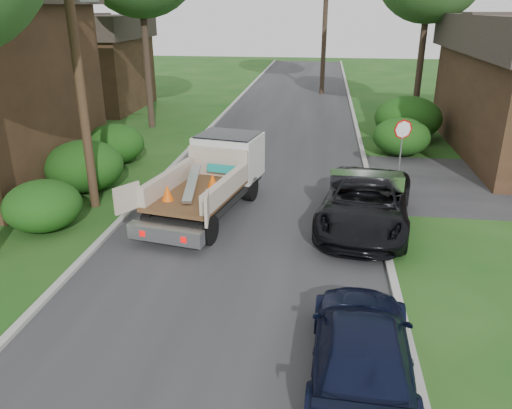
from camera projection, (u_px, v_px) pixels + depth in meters
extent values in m
plane|color=#174614|center=(224.00, 294.00, 11.98)|extent=(120.00, 120.00, 0.00)
cube|color=#28282B|center=(269.00, 169.00, 21.18)|extent=(8.00, 90.00, 0.02)
cube|color=#9E9E99|center=(175.00, 164.00, 21.67)|extent=(0.20, 90.00, 0.12)
cube|color=#9E9E99|center=(367.00, 171.00, 20.66)|extent=(0.20, 90.00, 0.12)
cylinder|color=slate|center=(400.00, 157.00, 19.26)|extent=(0.06, 0.06, 2.00)
cylinder|color=#B20A0A|center=(403.00, 129.00, 18.85)|extent=(0.71, 0.32, 0.76)
cylinder|color=#382619|center=(76.00, 56.00, 15.41)|extent=(0.30, 0.30, 10.00)
cube|color=slate|center=(89.00, 0.00, 13.76)|extent=(0.45, 0.20, 0.12)
cube|color=#352315|center=(87.00, 74.00, 33.06)|extent=(7.00, 7.00, 4.50)
cube|color=#332B26|center=(81.00, 27.00, 31.97)|extent=(7.56, 7.56, 1.40)
cube|color=#332B26|center=(79.00, 15.00, 31.71)|extent=(1.05, 7.56, 0.20)
ellipsoid|color=#18420F|center=(43.00, 206.00, 15.22)|extent=(2.34, 2.34, 1.53)
ellipsoid|color=#18420F|center=(84.00, 166.00, 18.42)|extent=(2.86, 2.86, 1.87)
ellipsoid|color=#18420F|center=(114.00, 144.00, 21.71)|extent=(2.60, 2.60, 1.70)
ellipsoid|color=#18420F|center=(401.00, 137.00, 22.92)|extent=(2.60, 2.60, 1.70)
ellipsoid|color=#18420F|center=(408.00, 118.00, 25.50)|extent=(3.38, 3.38, 2.21)
cylinder|color=#2D2119|center=(146.00, 45.00, 26.89)|extent=(0.36, 0.36, 9.00)
cylinder|color=#2D2119|center=(422.00, 48.00, 27.90)|extent=(0.36, 0.36, 8.50)
cylinder|color=#2D2119|center=(325.00, 20.00, 37.32)|extent=(0.36, 0.36, 11.00)
cylinder|color=black|center=(203.00, 183.00, 18.15)|extent=(0.45, 0.92, 0.88)
cylinder|color=black|center=(251.00, 189.00, 17.60)|extent=(0.45, 0.92, 0.88)
cylinder|color=black|center=(151.00, 222.00, 14.88)|extent=(0.45, 0.92, 0.88)
cylinder|color=black|center=(208.00, 230.00, 14.34)|extent=(0.45, 0.92, 0.88)
cube|color=black|center=(206.00, 198.00, 16.27)|extent=(2.99, 5.93, 0.23)
cube|color=silver|center=(229.00, 156.00, 17.76)|extent=(2.44, 2.13, 1.51)
cube|color=black|center=(228.00, 141.00, 17.56)|extent=(2.27, 1.96, 0.54)
cube|color=#472D19|center=(197.00, 194.00, 15.53)|extent=(2.78, 3.86, 0.12)
cube|color=beige|center=(218.00, 162.00, 16.88)|extent=(2.13, 0.50, 0.98)
cube|color=beige|center=(168.00, 181.00, 15.69)|extent=(0.87, 3.30, 0.59)
cube|color=beige|center=(226.00, 187.00, 15.11)|extent=(0.87, 3.30, 0.59)
cube|color=silver|center=(166.00, 234.00, 13.84)|extent=(2.27, 0.76, 0.44)
cube|color=#B20505|center=(142.00, 234.00, 13.88)|extent=(0.16, 0.07, 0.16)
cube|color=#B20505|center=(183.00, 240.00, 13.50)|extent=(0.16, 0.07, 0.16)
cube|color=beige|center=(127.00, 198.00, 14.01)|extent=(0.52, 0.79, 0.78)
cube|color=beige|center=(207.00, 208.00, 13.29)|extent=(0.21, 0.88, 0.78)
cube|color=silver|center=(192.00, 183.00, 15.55)|extent=(0.60, 2.54, 0.45)
cone|color=#F2590A|center=(167.00, 193.00, 14.80)|extent=(0.41, 0.41, 0.49)
cone|color=#F2590A|center=(213.00, 180.00, 15.85)|extent=(0.41, 0.41, 0.49)
cube|color=#148C84|center=(222.00, 169.00, 16.64)|extent=(1.07, 0.30, 0.28)
imported|color=black|center=(366.00, 203.00, 15.39)|extent=(3.44, 6.02, 1.58)
imported|color=black|center=(361.00, 347.00, 9.06)|extent=(2.05, 4.64, 1.32)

